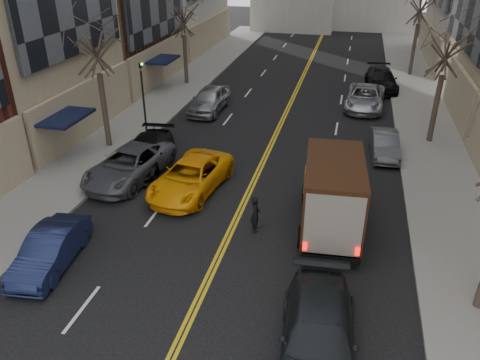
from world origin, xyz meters
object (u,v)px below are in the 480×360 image
object	(u,v)px
observer_sedan	(318,336)
taxi	(191,177)
ups_truck	(332,193)
pedestrian	(255,214)

from	to	relation	value
observer_sedan	taxi	distance (m)	10.69
ups_truck	taxi	xyz separation A→B (m)	(-6.49, 1.59, -0.86)
observer_sedan	pedestrian	distance (m)	6.58
taxi	pedestrian	bearing A→B (deg)	-27.89
ups_truck	taxi	world-z (taller)	ups_truck
observer_sedan	pedestrian	bearing A→B (deg)	113.36
observer_sedan	pedestrian	size ratio (longest dim) A/B	3.49
ups_truck	pedestrian	distance (m)	3.15
pedestrian	taxi	bearing A→B (deg)	38.38
observer_sedan	pedestrian	world-z (taller)	pedestrian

